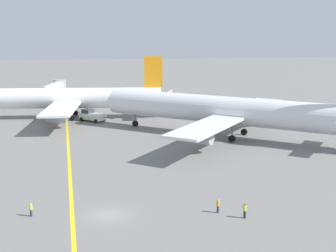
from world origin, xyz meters
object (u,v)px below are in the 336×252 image
at_px(ground_crew_wing_walker_right, 245,210).
at_px(ground_crew_marshaller_foreground, 218,206).
at_px(pushback_tug, 92,116).
at_px(airliner_at_gate_left, 61,99).
at_px(jet_bridge, 54,88).
at_px(airliner_being_pushed, 224,111).
at_px(ground_crew_ramp_agent_by_cones, 31,210).

xyz_separation_m(ground_crew_wing_walker_right, ground_crew_marshaller_foreground, (-2.54, 2.09, -0.04)).
distance_m(pushback_tug, ground_crew_wing_walker_right, 63.65).
bearing_deg(airliner_at_gate_left, jet_bridge, 97.05).
bearing_deg(ground_crew_wing_walker_right, pushback_tug, 104.64).
bearing_deg(airliner_being_pushed, pushback_tug, 140.41).
relative_size(airliner_being_pushed, ground_crew_marshaller_foreground, 28.54).
bearing_deg(ground_crew_marshaller_foreground, ground_crew_ramp_agent_by_cones, 172.85).
xyz_separation_m(ground_crew_ramp_agent_by_cones, jet_bridge, (-2.69, 88.23, 3.43)).
height_order(airliner_at_gate_left, ground_crew_marshaller_foreground, airliner_at_gate_left).
xyz_separation_m(airliner_at_gate_left, ground_crew_ramp_agent_by_cones, (-0.59, -61.67, -4.02)).
bearing_deg(ground_crew_wing_walker_right, airliner_at_gate_left, 109.34).
xyz_separation_m(airliner_at_gate_left, jet_bridge, (-3.29, 26.56, -0.59)).
bearing_deg(jet_bridge, pushback_tug, -71.49).
height_order(pushback_tug, ground_crew_wing_walker_right, pushback_tug).
xyz_separation_m(pushback_tug, ground_crew_wing_walker_right, (16.09, -61.58, -0.38)).
distance_m(airliner_at_gate_left, jet_bridge, 26.77).
height_order(ground_crew_wing_walker_right, jet_bridge, jet_bridge).
distance_m(ground_crew_wing_walker_right, jet_bridge, 96.79).
bearing_deg(jet_bridge, ground_crew_marshaller_foreground, -75.17).
bearing_deg(ground_crew_wing_walker_right, ground_crew_marshaller_foreground, 140.61).
bearing_deg(ground_crew_ramp_agent_by_cones, airliner_being_pushed, 46.67).
distance_m(pushback_tug, ground_crew_ramp_agent_by_cones, 57.35).
distance_m(ground_crew_wing_walker_right, ground_crew_marshaller_foreground, 3.29).
bearing_deg(airliner_being_pushed, ground_crew_ramp_agent_by_cones, -133.33).
xyz_separation_m(ground_crew_ramp_agent_by_cones, ground_crew_marshaller_foreground, (21.37, -2.68, 0.06)).
distance_m(airliner_being_pushed, jet_bridge, 63.95).
xyz_separation_m(airliner_being_pushed, pushback_tug, (-25.71, 21.27, -4.03)).
xyz_separation_m(pushback_tug, jet_bridge, (-10.52, 31.41, 2.94)).
relative_size(pushback_tug, ground_crew_marshaller_foreground, 4.71).
xyz_separation_m(airliner_being_pushed, ground_crew_ramp_agent_by_cones, (-33.54, -35.55, -4.52)).
bearing_deg(airliner_at_gate_left, ground_crew_marshaller_foreground, -72.11).
height_order(airliner_at_gate_left, ground_crew_wing_walker_right, airliner_at_gate_left).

